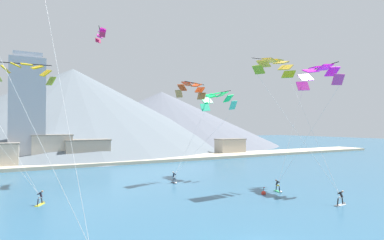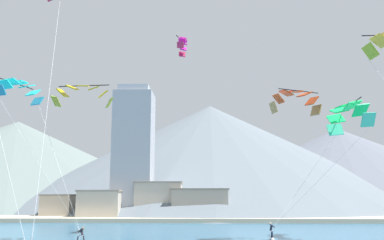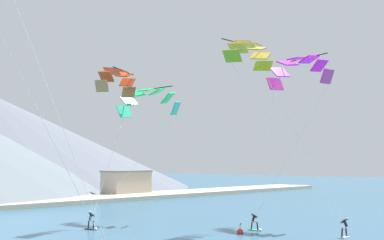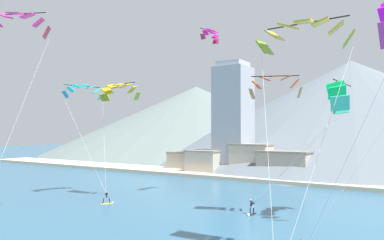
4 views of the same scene
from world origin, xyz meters
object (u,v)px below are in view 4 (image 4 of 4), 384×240
at_px(kitesurfer_far_left, 108,200).
at_px(parafoil_kite_mid_center, 304,32).
at_px(kitesurfer_near_lead, 251,210).
at_px(parafoil_kite_far_left, 84,90).
at_px(parafoil_kite_distant_low_drift, 211,34).
at_px(parafoil_kite_distant_mid_solo, 275,84).
at_px(parafoil_kite_far_right, 16,23).
at_px(parafoil_kite_near_lead, 337,94).
at_px(parafoil_kite_distant_high_outer, 120,90).

xyz_separation_m(kitesurfer_far_left, parafoil_kite_mid_center, (27.22, -6.96, 15.99)).
relative_size(kitesurfer_near_lead, parafoil_kite_far_left, 0.12).
bearing_deg(kitesurfer_far_left, parafoil_kite_far_left, 161.19).
bearing_deg(parafoil_kite_distant_low_drift, parafoil_kite_distant_mid_solo, -29.93).
height_order(kitesurfer_near_lead, parafoil_kite_mid_center, parafoil_kite_mid_center).
bearing_deg(parafoil_kite_far_right, parafoil_kite_near_lead, 30.50).
bearing_deg(parafoil_kite_mid_center, parafoil_kite_near_lead, 92.51).
bearing_deg(parafoil_kite_far_right, kitesurfer_near_lead, 36.84).
height_order(kitesurfer_near_lead, parafoil_kite_near_lead, parafoil_kite_near_lead).
bearing_deg(parafoil_kite_distant_low_drift, parafoil_kite_mid_center, -44.27).
height_order(parafoil_kite_near_lead, parafoil_kite_mid_center, parafoil_kite_mid_center).
height_order(parafoil_kite_near_lead, parafoil_kite_far_right, parafoil_kite_far_right).
bearing_deg(parafoil_kite_mid_center, parafoil_kite_distant_low_drift, 135.73).
distance_m(parafoil_kite_distant_low_drift, parafoil_kite_distant_mid_solo, 16.59).
distance_m(parafoil_kite_mid_center, parafoil_kite_far_left, 36.56).
bearing_deg(parafoil_kite_distant_mid_solo, parafoil_kite_far_right, -146.58).
relative_size(parafoil_kite_far_left, parafoil_kite_distant_low_drift, 3.62).
bearing_deg(parafoil_kite_near_lead, parafoil_kite_distant_mid_solo, -162.77).
distance_m(parafoil_kite_near_lead, parafoil_kite_distant_low_drift, 21.41).
relative_size(kitesurfer_near_lead, parafoil_kite_mid_center, 0.11).
bearing_deg(parafoil_kite_near_lead, parafoil_kite_mid_center, -87.49).
distance_m(kitesurfer_near_lead, parafoil_kite_near_lead, 15.42).
relative_size(kitesurfer_near_lead, parafoil_kite_distant_mid_solo, 0.32).
bearing_deg(parafoil_kite_near_lead, parafoil_kite_distant_low_drift, 164.02).
bearing_deg(parafoil_kite_far_left, parafoil_kite_distant_low_drift, 27.63).
bearing_deg(kitesurfer_far_left, parafoil_kite_far_right, -103.46).
distance_m(kitesurfer_far_left, parafoil_kite_far_left, 17.01).
xyz_separation_m(parafoil_kite_mid_center, parafoil_kite_far_right, (-29.89, -4.18, 4.54)).
bearing_deg(parafoil_kite_mid_center, parafoil_kite_far_left, 164.63).
bearing_deg(kitesurfer_near_lead, parafoil_kite_distant_high_outer, -178.13).
xyz_separation_m(kitesurfer_near_lead, parafoil_kite_distant_low_drift, (-9.35, 7.14, 22.48)).
bearing_deg(parafoil_kite_distant_low_drift, parafoil_kite_far_right, -116.31).
xyz_separation_m(parafoil_kite_mid_center, parafoil_kite_distant_high_outer, (-28.84, 10.53, -1.46)).
xyz_separation_m(parafoil_kite_far_left, parafoil_kite_distant_mid_solo, (28.72, 1.56, -0.87)).
height_order(parafoil_kite_near_lead, parafoil_kite_distant_mid_solo, parafoil_kite_distant_mid_solo).
xyz_separation_m(parafoil_kite_far_left, parafoil_kite_distant_low_drift, (16.46, 8.62, 7.81)).
relative_size(parafoil_kite_mid_center, parafoil_kite_far_left, 1.09).
bearing_deg(parafoil_kite_distant_high_outer, parafoil_kite_distant_low_drift, 37.66).
bearing_deg(parafoil_kite_far_left, parafoil_kite_distant_high_outer, 7.53).
bearing_deg(parafoil_kite_near_lead, kitesurfer_far_left, -167.04).
xyz_separation_m(parafoil_kite_distant_low_drift, parafoil_kite_distant_mid_solo, (12.26, -7.05, -8.68)).
height_order(parafoil_kite_far_left, parafoil_kite_distant_mid_solo, parafoil_kite_far_left).
height_order(parafoil_kite_mid_center, parafoil_kite_distant_mid_solo, parafoil_kite_mid_center).
relative_size(parafoil_kite_near_lead, parafoil_kite_mid_center, 0.80).
height_order(parafoil_kite_far_left, parafoil_kite_distant_high_outer, parafoil_kite_far_left).
xyz_separation_m(kitesurfer_near_lead, parafoil_kite_far_left, (-25.82, -1.48, 14.67)).
xyz_separation_m(kitesurfer_near_lead, parafoil_kite_near_lead, (8.84, 1.93, 12.48)).
distance_m(parafoil_kite_far_left, parafoil_kite_far_right, 15.94).
relative_size(kitesurfer_far_left, parafoil_kite_mid_center, 0.11).
xyz_separation_m(kitesurfer_far_left, parafoil_kite_far_left, (-8.01, 2.73, 14.75)).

